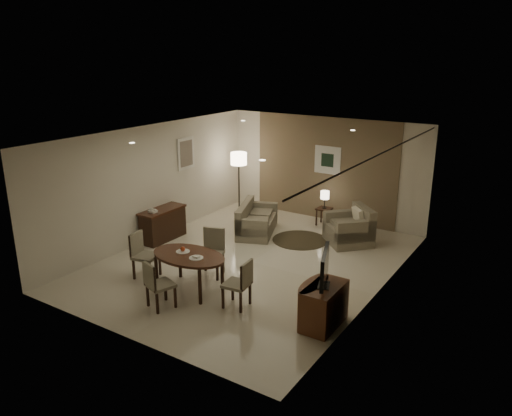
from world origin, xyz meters
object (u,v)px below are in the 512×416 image
Objects in this scene: chair_near at (161,284)px; side_table at (324,217)px; tv_cabinet at (324,306)px; console_desk at (163,224)px; dining_table at (189,272)px; chair_left at (146,256)px; chair_right at (236,284)px; chair_far at (211,254)px; floor_lamp at (239,184)px; armchair at (349,226)px; sofa at (257,218)px.

side_table is at bearing -76.82° from chair_near.
tv_cabinet is at bearing -141.20° from chair_near.
console_desk is 3.34m from chair_near.
console_desk is 4.08m from side_table.
chair_left is (-1.07, -0.03, 0.10)m from dining_table.
chair_right reaches higher than tv_cabinet.
floor_lamp reaches higher than chair_far.
chair_right is at bearing -51.98° from armchair.
chair_far is 1.37m from chair_right.
chair_near is at bearing -88.79° from dining_table.
chair_left is 0.59× the size of sofa.
dining_table is at bearing 168.57° from sofa.
floor_lamp reaches higher than chair_near.
chair_far is 1.08× the size of chair_right.
chair_right is 5.27m from floor_lamp.
sofa is 2.23m from armchair.
floor_lamp is at bearing -1.40° from chair_left.
chair_near is (0.02, -0.78, 0.08)m from dining_table.
dining_table is 3.32× the size of side_table.
tv_cabinet is 2.66m from dining_table.
tv_cabinet is 3.80m from armchair.
sofa is 1.67m from floor_lamp.
chair_left is 1.04× the size of chair_right.
side_table is at bearing 9.32° from floor_lamp.
floor_lamp reaches higher than console_desk.
floor_lamp is at bearing 113.19° from dining_table.
chair_left is 4.67m from armchair.
sofa is 0.91× the size of floor_lamp.
side_table is at bearing 62.91° from chair_far.
sofa is at bearing -159.20° from chair_right.
floor_lamp is at bearing -143.16° from armchair.
tv_cabinet is 0.60× the size of dining_table.
dining_table is 0.88× the size of floor_lamp.
armchair reaches higher than dining_table.
chair_near is 0.96× the size of chair_left.
sofa is (-0.57, 2.58, -0.10)m from chair_far.
chair_near is 4.12m from sofa.
side_table is (-0.57, 4.74, -0.21)m from chair_right.
dining_table reaches higher than tv_cabinet.
dining_table is at bearing -98.96° from chair_right.
tv_cabinet is 4.50m from sofa.
armchair reaches higher than sofa.
chair_near reaches higher than console_desk.
console_desk is at bearing -29.14° from chair_near.
chair_right is 1.92× the size of side_table.
console_desk is 3.77m from chair_right.
chair_far is (-2.70, 0.52, 0.12)m from tv_cabinet.
tv_cabinet is at bearing -155.37° from sofa.
tv_cabinet is 4.98m from side_table.
dining_table is at bearing -37.17° from console_desk.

